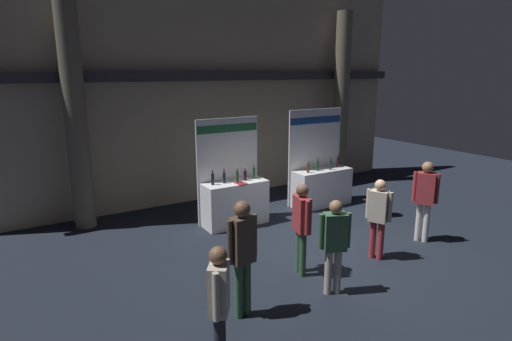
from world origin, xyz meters
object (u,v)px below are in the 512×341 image
object	(u,v)px
exhibitor_booth_0	(234,198)
visitor_2	(302,222)
exhibitor_booth_1	(321,182)
visitor_0	(334,239)
visitor_1	(219,300)
visitor_4	(242,249)
visitor_5	(378,213)
trash_bin	(385,204)
visitor_3	(425,194)

from	to	relation	value
exhibitor_booth_0	visitor_2	distance (m)	2.86
exhibitor_booth_1	visitor_2	world-z (taller)	exhibitor_booth_1
exhibitor_booth_0	visitor_0	bearing A→B (deg)	-92.62
visitor_1	visitor_4	distance (m)	1.19
visitor_4	visitor_5	distance (m)	3.20
trash_bin	visitor_3	world-z (taller)	visitor_3
exhibitor_booth_0	visitor_5	bearing A→B (deg)	-65.05
visitor_3	visitor_4	world-z (taller)	visitor_4
exhibitor_booth_0	visitor_0	size ratio (longest dim) A/B	1.57
visitor_4	visitor_3	bearing A→B (deg)	-0.41
exhibitor_booth_0	visitor_4	bearing A→B (deg)	-116.68
trash_bin	exhibitor_booth_1	bearing A→B (deg)	117.37
visitor_0	visitor_5	world-z (taller)	visitor_0
visitor_2	visitor_3	world-z (taller)	visitor_3
exhibitor_booth_1	visitor_1	distance (m)	6.85
exhibitor_booth_1	visitor_0	xyz separation A→B (m)	(-2.86, -3.73, 0.32)
exhibitor_booth_1	visitor_0	size ratio (longest dim) A/B	1.61
exhibitor_booth_0	trash_bin	world-z (taller)	exhibitor_booth_0
trash_bin	visitor_4	distance (m)	5.64
exhibitor_booth_0	visitor_0	world-z (taller)	exhibitor_booth_0
visitor_3	visitor_5	size ratio (longest dim) A/B	1.10
exhibitor_booth_0	visitor_1	world-z (taller)	exhibitor_booth_0
visitor_0	visitor_5	bearing A→B (deg)	-137.48
exhibitor_booth_1	visitor_1	world-z (taller)	exhibitor_booth_1
visitor_1	visitor_2	xyz separation A→B (m)	(2.35, 1.49, 0.04)
exhibitor_booth_0	visitor_4	distance (m)	3.89
visitor_3	visitor_4	size ratio (longest dim) A/B	0.97
visitor_0	visitor_3	bearing A→B (deg)	-144.69
visitor_0	visitor_5	xyz separation A→B (m)	(1.61, 0.56, -0.02)
visitor_1	visitor_2	size ratio (longest dim) A/B	0.97
exhibitor_booth_0	visitor_3	world-z (taller)	exhibitor_booth_0
visitor_0	visitor_2	distance (m)	0.82
visitor_0	visitor_2	size ratio (longest dim) A/B	0.96
visitor_1	visitor_3	bearing A→B (deg)	-41.57
trash_bin	visitor_3	bearing A→B (deg)	-110.29
trash_bin	visitor_3	size ratio (longest dim) A/B	0.36
exhibitor_booth_1	visitor_5	bearing A→B (deg)	-111.55
trash_bin	visitor_2	xyz separation A→B (m)	(-3.68, -1.38, 0.67)
trash_bin	visitor_2	distance (m)	3.99
visitor_3	exhibitor_booth_1	bearing A→B (deg)	151.12
visitor_2	visitor_4	xyz separation A→B (m)	(-1.54, -0.62, 0.08)
visitor_0	visitor_4	bearing A→B (deg)	15.92
visitor_2	visitor_3	size ratio (longest dim) A/B	0.96
visitor_2	visitor_5	size ratio (longest dim) A/B	1.06
exhibitor_booth_0	visitor_4	xyz separation A→B (m)	(-1.74, -3.45, 0.43)
visitor_5	visitor_1	bearing A→B (deg)	-97.69
visitor_5	visitor_3	bearing A→B (deg)	68.95
exhibitor_booth_0	visitor_2	bearing A→B (deg)	-93.89
visitor_1	visitor_3	xyz separation A→B (m)	(5.46, 1.32, 0.10)
visitor_2	visitor_5	xyz separation A→B (m)	(1.63, -0.26, -0.06)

